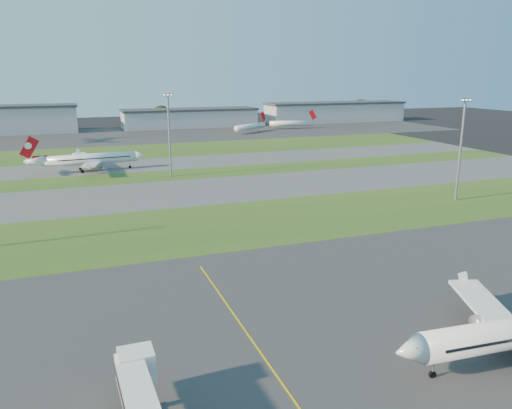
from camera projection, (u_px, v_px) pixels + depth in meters
name	position (u px, v px, depth m)	size (l,w,h in m)	color
ground	(223.00, 368.00, 55.36)	(700.00, 700.00, 0.00)	black
apron_near	(223.00, 367.00, 55.36)	(300.00, 70.00, 0.01)	#333335
grass_strip_a	(151.00, 232.00, 102.54)	(300.00, 34.00, 0.01)	#2F551C
taxiway_a	(132.00, 196.00, 132.49)	(300.00, 32.00, 0.01)	#515154
grass_strip_b	(122.00, 179.00, 155.18)	(300.00, 18.00, 0.01)	#2F551C
taxiway_b	(116.00, 167.00, 175.14)	(300.00, 26.00, 0.01)	#515154
grass_strip_c	(108.00, 153.00, 205.09)	(300.00, 40.00, 0.01)	#2F551C
apron_far	(100.00, 136.00, 259.54)	(400.00, 80.00, 0.01)	#333335
yellow_line	(265.00, 359.00, 57.03)	(0.25, 60.00, 0.02)	gold
airliner_taxiing	(90.00, 159.00, 166.23)	(36.16, 30.59, 11.28)	white
mini_jet_near	(250.00, 127.00, 276.14)	(24.32, 17.98, 9.48)	white
mini_jet_far	(292.00, 123.00, 295.32)	(28.45, 7.71, 9.48)	white
light_mast_centre	(169.00, 130.00, 154.62)	(3.20, 0.70, 25.80)	gray
light_mast_east	(461.00, 143.00, 124.88)	(3.20, 0.70, 25.80)	gray
hangar_west	(8.00, 119.00, 269.76)	(71.40, 23.00, 15.20)	#A2A4AA
hangar_east	(190.00, 118.00, 303.73)	(81.60, 23.00, 11.20)	#A2A4AA
hangar_far_east	(335.00, 112.00, 336.94)	(96.90, 23.00, 13.20)	#A2A4AA
tree_mid_west	(58.00, 120.00, 288.57)	(9.90, 9.90, 10.80)	black
tree_mid_east	(161.00, 115.00, 311.12)	(11.55, 11.55, 12.60)	black
tree_east	(274.00, 113.00, 334.57)	(10.45, 10.45, 11.40)	black
tree_far_east	(361.00, 108.00, 361.29)	(12.65, 12.65, 13.80)	black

